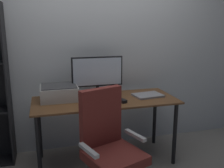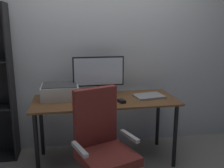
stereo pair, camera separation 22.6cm
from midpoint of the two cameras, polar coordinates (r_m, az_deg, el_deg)
name	(u,v)px [view 1 (the left image)]	position (r m, az deg, el deg)	size (l,w,h in m)	color
ground_plane	(106,160)	(3.09, -3.62, -16.78)	(12.00, 12.00, 0.00)	gray
back_wall	(96,45)	(3.18, -5.78, 8.76)	(6.40, 0.10, 2.60)	silver
desk	(105,107)	(2.82, -3.81, -5.24)	(1.57, 0.66, 0.74)	brown
monitor	(97,73)	(2.90, -5.54, 2.37)	(0.59, 0.20, 0.45)	black
keyboard	(102,104)	(2.61, -4.69, -4.53)	(0.29, 0.11, 0.02)	silver
mouse	(123,101)	(2.68, 0.01, -3.85)	(0.06, 0.10, 0.03)	black
coffee_mug	(105,95)	(2.78, -3.93, -2.48)	(0.10, 0.09, 0.10)	#B72D28
laptop	(148,95)	(2.93, 5.89, -2.54)	(0.32, 0.23, 0.02)	#99999E
printer	(59,92)	(2.85, -14.08, -1.89)	(0.40, 0.34, 0.16)	silver
office_chair	(110,153)	(2.27, -3.49, -15.26)	(0.58, 0.58, 1.01)	#B7BABC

